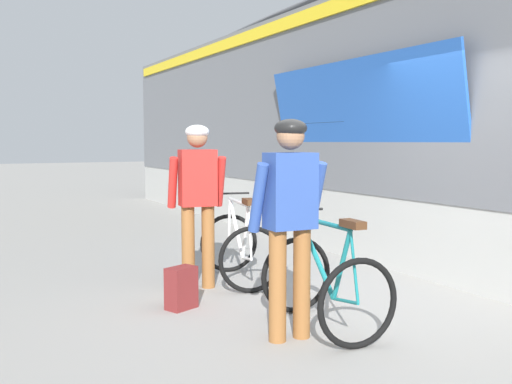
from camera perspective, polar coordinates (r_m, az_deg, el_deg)
ground_plane at (r=5.51m, az=11.61°, el=-11.81°), size 80.00×80.00×0.00m
train_car at (r=8.54m, az=19.21°, el=7.31°), size 3.19×19.26×3.88m
cyclist_near_in_red at (r=6.17m, az=-5.80°, el=0.06°), size 0.64×0.37×1.76m
cyclist_far_in_blue at (r=4.55m, az=3.38°, el=-1.70°), size 0.62×0.33×1.76m
bicycle_near_white at (r=6.51m, az=-1.64°, el=-5.44°), size 0.92×1.20×0.99m
bicycle_far_teal at (r=4.93m, az=6.83°, el=-8.91°), size 0.80×1.12×0.99m
backpack_on_platform at (r=5.57m, az=-7.42°, el=-9.41°), size 0.33×0.27×0.40m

